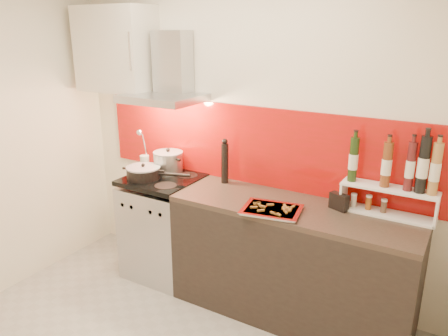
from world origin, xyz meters
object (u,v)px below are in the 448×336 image
Objects in this scene: counter at (291,261)px; stock_pot at (168,162)px; saute_pan at (144,173)px; baking_tray at (272,210)px; range_stove at (165,227)px; pepper_mill at (225,162)px.

counter is 1.36m from stock_pot.
stock_pot is at bearing 70.85° from saute_pan.
range_stove is at bearing 171.45° from baking_tray.
range_stove is 0.51× the size of counter.
range_stove is 3.51× the size of stock_pot.
range_stove is 1.20m from counter.
baking_tray reaches higher than range_stove.
range_stove is 1.67× the size of saute_pan.
saute_pan is 1.22m from baking_tray.
range_stove is at bearing -75.55° from stock_pot.
counter is at bearing -6.08° from stock_pot.
saute_pan is at bearing -140.69° from range_stove.
range_stove reaches higher than counter.
counter is at bearing 60.10° from baking_tray.
saute_pan is at bearing -109.15° from stock_pot.
baking_tray is (1.14, -0.30, -0.09)m from stock_pot.
saute_pan is 0.70m from pepper_mill.
saute_pan is 1.45× the size of pepper_mill.
saute_pan reaches higher than baking_tray.
range_stove is 2.01× the size of baking_tray.
counter is at bearing -14.71° from pepper_mill.
stock_pot reaches higher than counter.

